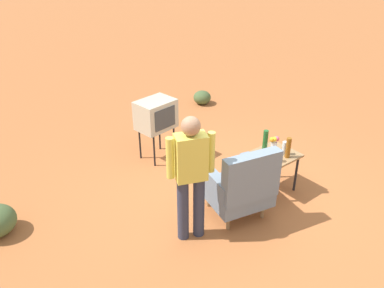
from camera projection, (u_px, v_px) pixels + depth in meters
name	position (u px, v px, depth m)	size (l,w,h in m)	color
ground_plane	(238.00, 202.00, 5.55)	(60.00, 60.00, 0.00)	#AD6033
armchair	(241.00, 185.00, 5.04)	(0.92, 0.93, 1.06)	#937047
side_table	(275.00, 159.00, 5.58)	(0.56, 0.56, 0.61)	black
tv_on_stand	(156.00, 115.00, 6.29)	(0.65, 0.52, 1.03)	black
person_standing	(191.00, 172.00, 4.49)	(0.53, 0.34, 1.64)	#2D3347
soda_can_red	(278.00, 158.00, 5.31)	(0.07, 0.07, 0.12)	red
bottle_short_clear	(284.00, 148.00, 5.47)	(0.06, 0.06, 0.20)	silver
bottle_wine_green	(265.00, 141.00, 5.54)	(0.07, 0.07, 0.32)	#1E5623
bottle_tall_amber	(288.00, 148.00, 5.37)	(0.07, 0.07, 0.30)	brown
flower_vase	(274.00, 144.00, 5.46)	(0.15, 0.10, 0.27)	silver
shrub_far	(202.00, 97.00, 8.67)	(0.39, 0.39, 0.30)	#475B33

